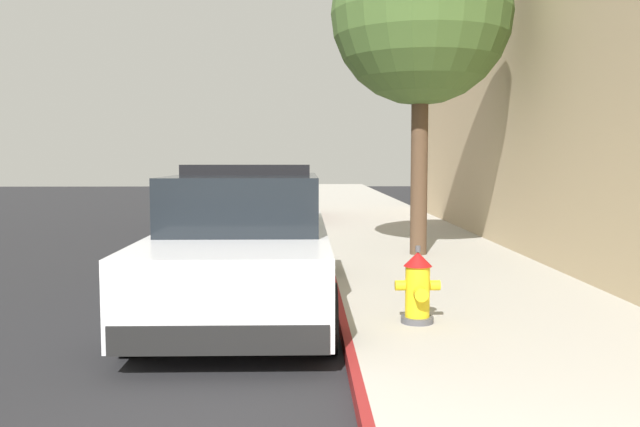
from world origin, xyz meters
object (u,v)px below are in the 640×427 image
(police_cruiser, at_px, (245,246))
(fire_hydrant, at_px, (418,288))
(parked_car_silver_ahead, at_px, (273,196))
(street_tree, at_px, (421,15))

(police_cruiser, height_order, fire_hydrant, police_cruiser)
(parked_car_silver_ahead, height_order, fire_hydrant, parked_car_silver_ahead)
(fire_hydrant, bearing_deg, street_tree, 80.14)
(fire_hydrant, bearing_deg, police_cruiser, 145.81)
(parked_car_silver_ahead, height_order, street_tree, street_tree)
(fire_hydrant, bearing_deg, parked_car_silver_ahead, 99.53)
(parked_car_silver_ahead, xyz_separation_m, fire_hydrant, (1.96, -11.69, -0.25))
(police_cruiser, distance_m, fire_hydrant, 2.17)
(fire_hydrant, relative_size, street_tree, 0.14)
(parked_car_silver_ahead, bearing_deg, police_cruiser, -89.04)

